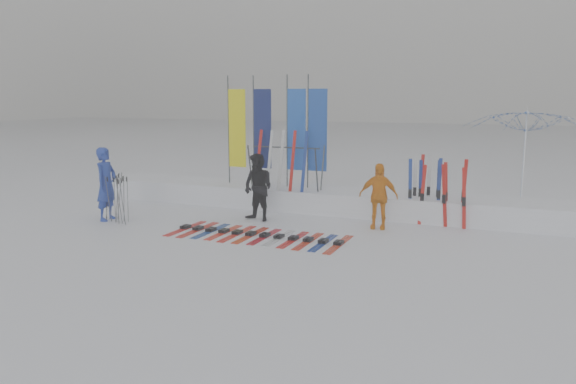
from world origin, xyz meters
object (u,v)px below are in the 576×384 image
at_px(ski_rack, 286,162).
at_px(tent_canopy, 525,162).
at_px(person_black, 258,188).
at_px(ski_row, 257,235).
at_px(person_yellow, 378,196).
at_px(person_blue, 106,184).

bearing_deg(ski_rack, tent_canopy, 14.65).
xyz_separation_m(person_black, ski_row, (0.70, -1.51, -0.84)).
xyz_separation_m(person_black, person_yellow, (3.06, 0.35, -0.07)).
distance_m(person_black, person_yellow, 3.09).
distance_m(person_black, ski_row, 1.86).
bearing_deg(tent_canopy, ski_rack, -165.35).
height_order(person_yellow, ski_row, person_yellow).
xyz_separation_m(tent_canopy, ski_row, (-5.61, -4.69, -1.44)).
relative_size(person_blue, person_black, 1.09).
bearing_deg(ski_rack, person_yellow, -22.30).
bearing_deg(person_blue, ski_rack, -55.91).
height_order(person_blue, ski_rack, person_blue).
height_order(person_blue, ski_row, person_blue).
height_order(person_black, ski_rack, ski_rack).
bearing_deg(ski_row, person_blue, 179.27).
distance_m(ski_row, ski_rack, 3.40).
relative_size(person_black, ski_rack, 0.85).
bearing_deg(ski_row, ski_rack, 100.71).
bearing_deg(person_blue, person_yellow, -79.49).
bearing_deg(person_yellow, ski_row, -148.24).
relative_size(ski_row, ski_rack, 2.00).
height_order(tent_canopy, ski_rack, tent_canopy).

